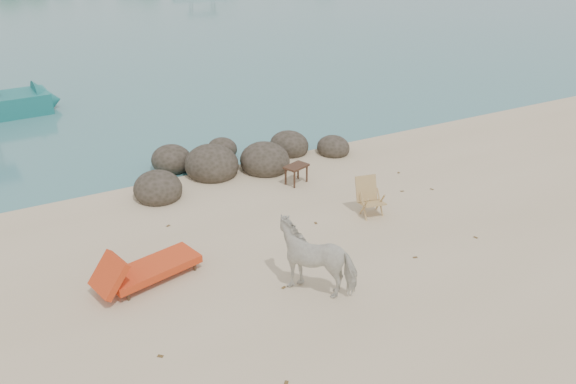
# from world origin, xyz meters

# --- Properties ---
(boulders) EXTENTS (6.47, 3.03, 1.08)m
(boulders) POSITION_xyz_m (0.31, 5.82, 0.22)
(boulders) COLOR #2E291F
(boulders) RESTS_ON ground
(cow) EXTENTS (1.59, 1.63, 1.32)m
(cow) POSITION_xyz_m (-0.54, -0.04, 0.66)
(cow) COLOR white
(cow) RESTS_ON ground
(side_table) EXTENTS (0.72, 0.59, 0.50)m
(side_table) POSITION_xyz_m (1.39, 4.14, 0.25)
(side_table) COLOR #382616
(side_table) RESTS_ON ground
(lounge_chair) EXTENTS (2.31, 1.27, 0.66)m
(lounge_chair) POSITION_xyz_m (-3.12, 1.67, 0.33)
(lounge_chair) COLOR #E9471B
(lounge_chair) RESTS_ON ground
(deck_chair) EXTENTS (0.67, 0.71, 0.87)m
(deck_chair) POSITION_xyz_m (2.06, 1.77, 0.44)
(deck_chair) COLOR tan
(deck_chair) RESTS_ON ground
(dead_leaves) EXTENTS (8.43, 5.60, 0.00)m
(dead_leaves) POSITION_xyz_m (0.07, 1.28, 0.00)
(dead_leaves) COLOR brown
(dead_leaves) RESTS_ON ground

